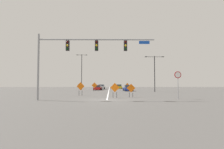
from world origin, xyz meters
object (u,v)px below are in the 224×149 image
construction_sign_right_lane (94,86)px  construction_sign_left_shoulder (81,87)px  street_lamp_mid_right (155,70)px  street_lamp_far_right (82,69)px  construction_sign_median_far (115,88)px  traffic_signal_assembly (81,50)px  construction_sign_right_shoulder (131,89)px  car_silver_mid (101,87)px  car_blue_near (128,88)px  stop_sign (178,80)px  car_yellow_approaching (119,87)px  construction_sign_median_near (127,85)px  car_red_far (98,88)px

construction_sign_right_lane → construction_sign_left_shoulder: (-0.69, -14.98, -0.01)m
street_lamp_mid_right → construction_sign_left_shoulder: size_ratio=3.88×
street_lamp_far_right → construction_sign_median_far: (8.45, -29.84, -4.51)m
street_lamp_far_right → construction_sign_right_lane: bearing=-67.2°
traffic_signal_assembly → street_lamp_mid_right: (12.22, 19.16, -0.70)m
construction_sign_median_far → construction_sign_right_shoulder: bearing=31.3°
construction_sign_right_lane → street_lamp_far_right: bearing=112.8°
car_silver_mid → car_blue_near: bearing=-64.5°
stop_sign → street_lamp_far_right: size_ratio=0.31×
stop_sign → car_yellow_approaching: size_ratio=0.71×
construction_sign_median_near → car_red_far: (-7.70, -0.78, -0.57)m
traffic_signal_assembly → car_blue_near: (7.10, 23.27, -4.52)m
construction_sign_left_shoulder → car_blue_near: construction_sign_left_shoulder is taller
street_lamp_mid_right → car_yellow_approaching: 23.42m
construction_sign_median_near → car_blue_near: size_ratio=0.42×
stop_sign → car_blue_near: bearing=98.9°
car_blue_near → car_silver_mid: (-6.67, 13.99, 0.03)m
construction_sign_left_shoulder → car_yellow_approaching: construction_sign_left_shoulder is taller
construction_sign_right_shoulder → car_red_far: (-5.78, 25.07, -0.43)m
stop_sign → construction_sign_right_lane: stop_sign is taller
construction_sign_median_far → construction_sign_right_lane: bearing=101.8°
street_lamp_far_right → car_yellow_approaching: (10.66, 8.70, -4.97)m
car_red_far → car_silver_mid: size_ratio=1.03×
construction_sign_right_lane → car_red_far: 7.03m
construction_sign_right_shoulder → car_blue_near: bearing=85.7°
car_red_far → car_blue_near: 9.30m
car_red_far → car_blue_near: size_ratio=0.95×
stop_sign → construction_sign_median_near: (-2.96, 28.55, -0.96)m
street_lamp_mid_right → construction_sign_median_near: street_lamp_mid_right is taller
construction_sign_median_near → car_yellow_approaching: 11.59m
car_silver_mid → construction_sign_median_far: bearing=-84.7°
construction_sign_median_far → car_red_far: construction_sign_median_far is taller
construction_sign_right_lane → car_red_far: size_ratio=0.46×
car_silver_mid → street_lamp_far_right: bearing=-138.9°
stop_sign → construction_sign_median_far: 7.15m
construction_sign_right_shoulder → car_blue_near: 19.26m
stop_sign → construction_sign_right_shoulder: bearing=151.1°
car_blue_near → car_red_far: bearing=140.9°
construction_sign_right_lane → car_yellow_approaching: bearing=72.0°
construction_sign_left_shoulder → construction_sign_median_far: bearing=-42.6°
construction_sign_median_far → car_yellow_approaching: 38.60m
traffic_signal_assembly → construction_sign_median_near: size_ratio=6.55×
street_lamp_far_right → street_lamp_mid_right: (17.06, -13.51, -1.18)m
car_blue_near → car_silver_mid: size_ratio=1.08×
construction_sign_median_near → traffic_signal_assembly: bearing=-104.2°
construction_sign_right_shoulder → car_red_far: construction_sign_right_shoulder is taller
construction_sign_median_near → car_yellow_approaching: bearing=98.7°
construction_sign_median_far → car_blue_near: size_ratio=0.40×
car_blue_near → street_lamp_far_right: bearing=141.8°
traffic_signal_assembly → car_blue_near: 24.75m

